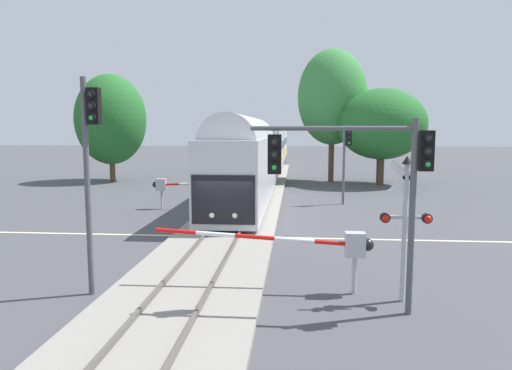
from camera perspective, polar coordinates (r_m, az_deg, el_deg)
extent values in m
plane|color=#47474C|center=(20.99, -3.81, -6.23)|extent=(220.00, 220.00, 0.00)
cube|color=beige|center=(20.99, -3.81, -6.22)|extent=(44.00, 0.20, 0.01)
cube|color=gray|center=(20.97, -3.81, -5.99)|extent=(4.40, 80.00, 0.18)
cube|color=#56514C|center=(21.06, -5.76, -5.51)|extent=(0.10, 80.00, 0.14)
cube|color=#56514C|center=(20.84, -1.86, -5.61)|extent=(0.10, 80.00, 0.14)
cube|color=silver|center=(28.55, -1.42, 1.86)|extent=(3.00, 16.69, 3.90)
cube|color=black|center=(20.38, -3.98, -1.80)|extent=(2.76, 0.08, 2.15)
cylinder|color=silver|center=(28.45, -1.43, 5.53)|extent=(2.76, 15.02, 2.76)
sphere|color=#F4F2CC|center=(20.57, -5.35, -3.67)|extent=(0.24, 0.24, 0.24)
sphere|color=#F4F2CC|center=(20.41, -2.58, -3.72)|extent=(0.24, 0.24, 0.24)
cube|color=silver|center=(48.61, 1.19, 4.31)|extent=(3.00, 21.89, 4.60)
cube|color=black|center=(48.52, 2.98, 4.66)|extent=(0.04, 19.71, 0.90)
cube|color=gold|center=(48.60, 2.98, 2.95)|extent=(0.04, 20.14, 0.36)
cube|color=silver|center=(71.36, 2.37, 5.10)|extent=(3.00, 21.89, 4.60)
cube|color=black|center=(71.30, 3.59, 5.33)|extent=(0.04, 19.71, 0.90)
cube|color=gold|center=(71.35, 3.59, 4.17)|extent=(0.04, 20.14, 0.36)
cylinder|color=#B7B7BC|center=(14.09, 11.77, -10.60)|extent=(0.14, 0.14, 1.10)
cube|color=#B7B7BC|center=(13.85, 11.86, -7.04)|extent=(0.56, 0.40, 0.70)
sphere|color=black|center=(13.89, 13.31, -7.03)|extent=(0.36, 0.36, 0.36)
cylinder|color=red|center=(13.78, 9.48, -6.92)|extent=(1.16, 0.12, 0.18)
cylinder|color=white|center=(13.72, 4.66, -6.63)|extent=(1.16, 0.12, 0.18)
cylinder|color=red|center=(13.75, -0.16, -6.30)|extent=(1.16, 0.12, 0.18)
cylinder|color=white|center=(13.89, -4.91, -5.93)|extent=(1.16, 0.12, 0.18)
cylinder|color=red|center=(14.11, -9.54, -5.52)|extent=(1.16, 0.12, 0.18)
sphere|color=red|center=(14.25, -11.79, -5.32)|extent=(0.14, 0.14, 0.14)
cylinder|color=#B2B2B7|center=(13.50, 17.47, -5.64)|extent=(0.14, 0.14, 3.79)
cube|color=white|center=(13.24, 17.72, 0.88)|extent=(0.98, 0.05, 0.98)
cube|color=white|center=(13.24, 17.72, 0.88)|extent=(0.98, 0.05, 0.98)
cube|color=#B2B2B7|center=(13.41, 17.54, -3.75)|extent=(1.10, 0.08, 0.08)
cylinder|color=black|center=(13.20, 15.30, -3.83)|extent=(0.26, 0.18, 0.26)
cylinder|color=black|center=(13.45, 19.92, -3.81)|extent=(0.26, 0.18, 0.26)
sphere|color=red|center=(13.11, 15.38, -3.91)|extent=(0.20, 0.20, 0.20)
sphere|color=red|center=(13.35, 20.03, -3.89)|extent=(0.20, 0.20, 0.20)
cone|color=black|center=(13.22, 17.78, 2.91)|extent=(0.28, 0.28, 0.22)
cylinder|color=#B7B7BC|center=(28.53, -11.33, -1.75)|extent=(0.14, 0.14, 1.10)
cube|color=#B7B7BC|center=(28.41, -11.37, 0.04)|extent=(0.56, 0.40, 0.70)
sphere|color=black|center=(28.51, -12.04, 0.05)|extent=(0.36, 0.36, 0.36)
cylinder|color=red|center=(28.26, -10.30, 0.08)|extent=(1.11, 0.12, 0.17)
cylinder|color=white|center=(27.99, -8.12, 0.16)|extent=(1.11, 0.12, 0.17)
cylinder|color=red|center=(27.76, -5.90, 0.24)|extent=(1.11, 0.12, 0.17)
cylinder|color=white|center=(27.57, -3.65, 0.32)|extent=(1.11, 0.12, 0.17)
cylinder|color=red|center=(27.42, -1.37, 0.40)|extent=(1.11, 0.12, 0.17)
sphere|color=red|center=(27.36, -0.23, 0.44)|extent=(0.14, 0.14, 0.14)
cylinder|color=#4C4C51|center=(29.97, 10.54, 2.41)|extent=(0.16, 0.16, 4.98)
cube|color=black|center=(29.92, 11.15, 5.63)|extent=(0.34, 0.26, 1.00)
sphere|color=#262626|center=(29.76, 11.19, 6.24)|extent=(0.20, 0.20, 0.20)
cylinder|color=black|center=(29.73, 11.20, 6.24)|extent=(0.24, 0.10, 0.24)
sphere|color=#262626|center=(29.77, 11.18, 5.63)|extent=(0.20, 0.20, 0.20)
cylinder|color=black|center=(29.74, 11.19, 5.63)|extent=(0.24, 0.10, 0.24)
sphere|color=green|center=(29.77, 11.16, 5.01)|extent=(0.20, 0.20, 0.20)
cylinder|color=black|center=(29.74, 11.17, 5.01)|extent=(0.24, 0.10, 0.24)
cylinder|color=#4C4C51|center=(14.04, -19.67, -0.37)|extent=(0.16, 0.16, 6.14)
cube|color=black|center=(13.85, -18.98, 8.98)|extent=(0.34, 0.26, 1.00)
sphere|color=#262626|center=(13.73, -19.29, 10.33)|extent=(0.20, 0.20, 0.20)
cylinder|color=black|center=(13.70, -19.34, 10.33)|extent=(0.24, 0.10, 0.24)
sphere|color=#262626|center=(13.71, -19.23, 9.00)|extent=(0.20, 0.20, 0.20)
cylinder|color=black|center=(13.68, -19.28, 9.00)|extent=(0.24, 0.10, 0.24)
sphere|color=green|center=(13.70, -19.18, 7.66)|extent=(0.20, 0.20, 0.20)
cylinder|color=black|center=(13.67, -19.23, 7.66)|extent=(0.24, 0.10, 0.24)
cylinder|color=#4C4C51|center=(12.49, 18.29, -3.84)|extent=(0.16, 0.16, 4.99)
cube|color=black|center=(12.37, 19.85, 3.90)|extent=(0.34, 0.26, 1.00)
sphere|color=#262626|center=(12.22, 20.09, 5.36)|extent=(0.20, 0.20, 0.20)
cylinder|color=black|center=(12.19, 20.13, 5.36)|extent=(0.24, 0.10, 0.24)
sphere|color=#262626|center=(12.23, 20.03, 3.87)|extent=(0.20, 0.20, 0.20)
cylinder|color=black|center=(12.20, 20.07, 3.86)|extent=(0.24, 0.10, 0.24)
sphere|color=green|center=(12.25, 19.97, 2.37)|extent=(0.20, 0.20, 0.20)
cylinder|color=black|center=(12.22, 20.01, 2.36)|extent=(0.24, 0.10, 0.24)
cylinder|color=#4C4C51|center=(11.98, 9.14, 6.77)|extent=(4.06, 0.12, 0.12)
cube|color=black|center=(11.97, 2.26, 3.74)|extent=(0.34, 0.26, 1.00)
sphere|color=#262626|center=(11.81, 2.23, 5.25)|extent=(0.20, 0.20, 0.20)
cylinder|color=black|center=(11.78, 2.22, 5.24)|extent=(0.24, 0.10, 0.24)
sphere|color=#262626|center=(11.82, 2.22, 3.70)|extent=(0.20, 0.20, 0.20)
cylinder|color=black|center=(11.79, 2.22, 3.69)|extent=(0.24, 0.10, 0.24)
sphere|color=green|center=(11.85, 2.22, 2.15)|extent=(0.20, 0.20, 0.20)
cylinder|color=black|center=(11.82, 2.21, 2.14)|extent=(0.24, 0.10, 0.24)
cylinder|color=brown|center=(44.60, -16.94, 2.07)|extent=(0.49, 0.49, 2.55)
ellipsoid|color=#236628|center=(44.48, -17.13, 7.56)|extent=(6.25, 6.25, 7.99)
cylinder|color=#4C3828|center=(41.27, 14.75, 2.02)|extent=(0.63, 0.63, 2.90)
ellipsoid|color=#236628|center=(41.14, 14.91, 7.11)|extent=(7.42, 7.42, 5.91)
cylinder|color=brown|center=(42.92, 9.05, 3.31)|extent=(0.49, 0.49, 4.36)
ellipsoid|color=#38843D|center=(42.93, 9.19, 10.43)|extent=(6.10, 6.10, 8.41)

